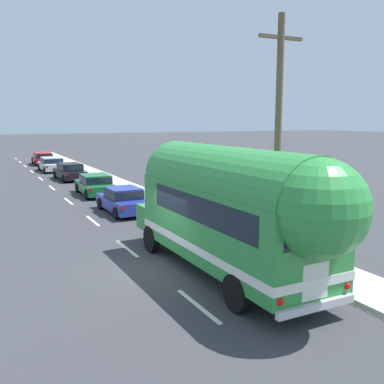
% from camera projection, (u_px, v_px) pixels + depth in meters
% --- Properties ---
extents(ground_plane, '(300.00, 300.00, 0.00)m').
position_uv_depth(ground_plane, '(154.00, 270.00, 14.39)').
color(ground_plane, '#38383D').
extents(lane_markings, '(3.89, 80.00, 0.01)m').
position_uv_depth(lane_markings, '(113.00, 199.00, 27.37)').
color(lane_markings, silver).
rests_on(lane_markings, ground).
extents(sidewalk_slab, '(2.07, 90.00, 0.15)m').
position_uv_depth(sidewalk_slab, '(166.00, 204.00, 25.32)').
color(sidewalk_slab, '#ADA89E').
rests_on(sidewalk_slab, ground).
extents(utility_pole, '(1.80, 0.24, 8.50)m').
position_uv_depth(utility_pole, '(278.00, 134.00, 15.38)').
color(utility_pole, brown).
rests_on(utility_pole, ground).
extents(painted_bus, '(2.64, 10.36, 4.12)m').
position_uv_depth(painted_bus, '(234.00, 207.00, 13.17)').
color(painted_bus, '#2D8C3D').
rests_on(painted_bus, ground).
extents(car_lead, '(1.93, 4.29, 1.37)m').
position_uv_depth(car_lead, '(123.00, 199.00, 23.17)').
color(car_lead, navy).
rests_on(car_lead, ground).
extents(car_second, '(2.07, 4.56, 1.37)m').
position_uv_depth(car_second, '(95.00, 184.00, 28.70)').
color(car_second, '#196633').
rests_on(car_second, ground).
extents(car_third, '(2.09, 4.72, 1.37)m').
position_uv_depth(car_third, '(70.00, 171.00, 36.03)').
color(car_third, black).
rests_on(car_third, ground).
extents(car_fourth, '(2.09, 4.66, 1.37)m').
position_uv_depth(car_fourth, '(52.00, 164.00, 41.94)').
color(car_fourth, silver).
rests_on(car_fourth, ground).
extents(car_fifth, '(2.09, 4.59, 1.37)m').
position_uv_depth(car_fifth, '(43.00, 158.00, 48.20)').
color(car_fifth, '#A5191E').
rests_on(car_fifth, ground).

